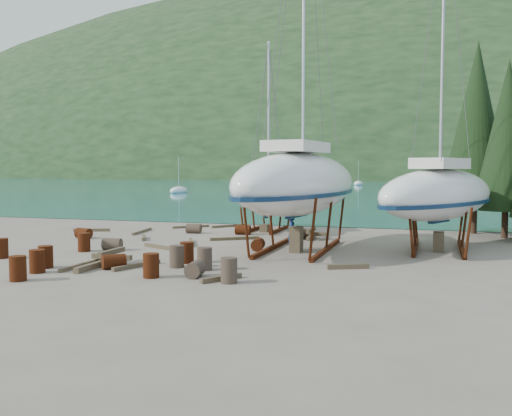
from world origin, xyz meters
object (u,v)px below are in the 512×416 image
(large_sailboat_near, at_px, (300,183))
(small_sailboat_shore, at_px, (267,200))
(large_sailboat_far, at_px, (439,194))
(worker, at_px, (292,232))

(large_sailboat_near, distance_m, small_sailboat_shore, 8.63)
(small_sailboat_shore, bearing_deg, large_sailboat_far, -50.53)
(large_sailboat_near, relative_size, large_sailboat_far, 1.21)
(large_sailboat_far, xyz_separation_m, small_sailboat_shore, (-10.23, 5.54, -0.77))
(large_sailboat_near, distance_m, large_sailboat_far, 6.72)
(large_sailboat_near, relative_size, worker, 11.71)
(small_sailboat_shore, relative_size, worker, 6.88)
(large_sailboat_near, xyz_separation_m, worker, (-0.35, 0.02, -2.37))
(small_sailboat_shore, distance_m, worker, 8.43)
(large_sailboat_near, bearing_deg, worker, -175.03)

